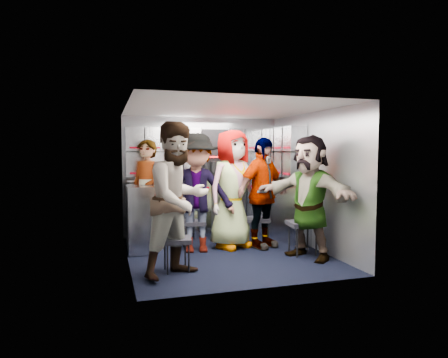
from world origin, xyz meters
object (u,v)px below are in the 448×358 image
object	(u,v)px
jump_seat_center	(229,220)
attendant_arc_a	(179,199)
jump_seat_mid_left	(194,224)
attendant_arc_b	(196,193)
jump_seat_near_right	(303,225)
jump_seat_near_left	(177,242)
jump_seat_mid_right	(258,221)
attendant_arc_e	(309,197)
attendant_arc_c	(232,189)
attendant_arc_d	(262,193)
attendant_standing	(147,193)

from	to	relation	value
jump_seat_center	attendant_arc_a	xyz separation A→B (m)	(-1.05, -1.36, 0.52)
jump_seat_mid_left	attendant_arc_b	xyz separation A→B (m)	(-0.00, -0.18, 0.50)
jump_seat_near_right	jump_seat_near_left	bearing A→B (deg)	-171.76
jump_seat_near_left	jump_seat_mid_right	world-z (taller)	jump_seat_mid_right
attendant_arc_a	attendant_arc_e	bearing A→B (deg)	-22.27
attendant_arc_e	jump_seat_center	bearing A→B (deg)	-166.82
attendant_arc_b	attendant_arc_c	size ratio (longest dim) A/B	0.97
attendant_arc_d	attendant_arc_e	size ratio (longest dim) A/B	0.99
attendant_arc_a	attendant_arc_b	bearing A→B (deg)	36.52
jump_seat_mid_right	attendant_arc_e	xyz separation A→B (m)	(0.41, -0.93, 0.48)
attendant_arc_a	jump_seat_near_left	bearing A→B (deg)	59.49
attendant_arc_d	attendant_arc_c	bearing A→B (deg)	134.51
jump_seat_near_left	attendant_arc_a	xyz separation A→B (m)	(0.00, -0.18, 0.55)
jump_seat_mid_right	attendant_standing	world-z (taller)	attendant_standing
jump_seat_near_right	attendant_arc_d	xyz separation A→B (m)	(-0.41, 0.57, 0.43)
attendant_arc_b	attendant_arc_d	xyz separation A→B (m)	(1.03, -0.04, -0.03)
jump_seat_near_right	attendant_arc_e	distance (m)	0.47
jump_seat_center	attendant_arc_d	bearing A→B (deg)	-37.11
attendant_arc_c	jump_seat_mid_right	bearing A→B (deg)	-19.46
jump_seat_near_left	jump_seat_mid_left	bearing A→B (deg)	67.03
jump_seat_mid_right	attendant_standing	size ratio (longest dim) A/B	0.26
jump_seat_mid_right	attendant_arc_b	bearing A→B (deg)	-172.43
jump_seat_mid_left	attendant_standing	world-z (taller)	attendant_standing
jump_seat_near_right	attendant_arc_a	xyz separation A→B (m)	(-1.89, -0.45, 0.50)
attendant_arc_b	attendant_arc_a	bearing A→B (deg)	-103.62
attendant_standing	jump_seat_near_right	bearing A→B (deg)	16.52
jump_seat_near_left	attendant_standing	size ratio (longest dim) A/B	0.25
attendant_arc_d	attendant_arc_e	xyz separation A→B (m)	(0.41, -0.75, 0.01)
attendant_arc_c	jump_seat_near_left	bearing A→B (deg)	-160.05
attendant_standing	attendant_arc_a	size ratio (longest dim) A/B	0.91
jump_seat_near_left	jump_seat_near_right	world-z (taller)	jump_seat_near_right
jump_seat_center	attendant_arc_c	world-z (taller)	attendant_arc_c
jump_seat_near_left	attendant_arc_e	xyz separation A→B (m)	(1.89, 0.09, 0.49)
jump_seat_mid_left	attendant_arc_a	distance (m)	1.44
jump_seat_near_left	attendant_arc_a	bearing A→B (deg)	-90.00
attendant_standing	attendant_arc_b	xyz separation A→B (m)	(0.66, -0.57, 0.04)
jump_seat_center	jump_seat_mid_left	bearing A→B (deg)	-169.90
jump_seat_mid_right	attendant_arc_d	size ratio (longest dim) A/B	0.26
jump_seat_near_right	jump_seat_mid_right	bearing A→B (deg)	118.27
jump_seat_near_right	attendant_arc_e	bearing A→B (deg)	-90.00
attendant_arc_a	attendant_arc_b	world-z (taller)	attendant_arc_a
jump_seat_center	attendant_arc_c	distance (m)	0.54
attendant_arc_c	attendant_arc_d	world-z (taller)	attendant_arc_c
jump_seat_near_left	jump_seat_center	xyz separation A→B (m)	(1.05, 1.18, 0.03)
jump_seat_near_left	attendant_standing	xyz separation A→B (m)	(-0.21, 1.46, 0.47)
attendant_arc_c	attendant_arc_d	xyz separation A→B (m)	(0.44, -0.15, -0.06)
jump_seat_mid_left	jump_seat_near_right	bearing A→B (deg)	-28.96
attendant_arc_d	attendant_arc_e	bearing A→B (deg)	-88.30
jump_seat_near_right	attendant_arc_e	xyz separation A→B (m)	(-0.00, -0.18, 0.44)
jump_seat_center	attendant_arc_d	xyz separation A→B (m)	(0.44, -0.33, 0.45)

